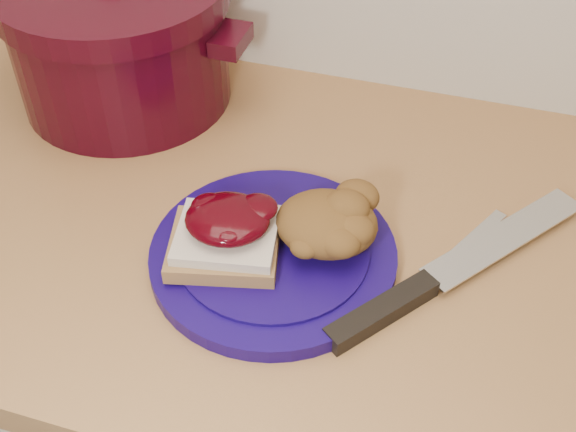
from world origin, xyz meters
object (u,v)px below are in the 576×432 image
(chef_knife, at_px, (418,290))
(dutch_oven, at_px, (120,40))
(pepper_grinder, at_px, (130,34))
(plate, at_px, (273,255))
(butter_knife, at_px, (456,255))

(chef_knife, relative_size, dutch_oven, 0.85)
(dutch_oven, distance_m, pepper_grinder, 0.05)
(chef_knife, distance_m, pepper_grinder, 0.53)
(plate, bearing_deg, dutch_oven, 139.93)
(chef_knife, height_order, dutch_oven, dutch_oven)
(plate, xyz_separation_m, chef_knife, (0.15, -0.00, 0.00))
(pepper_grinder, bearing_deg, plate, -43.95)
(dutch_oven, bearing_deg, plate, -40.07)
(plate, xyz_separation_m, dutch_oven, (-0.28, 0.24, 0.08))
(chef_knife, height_order, pepper_grinder, pepper_grinder)
(chef_knife, xyz_separation_m, dutch_oven, (-0.43, 0.24, 0.07))
(butter_knife, height_order, pepper_grinder, pepper_grinder)
(dutch_oven, bearing_deg, pepper_grinder, 105.86)
(chef_knife, bearing_deg, pepper_grinder, 94.89)
(chef_knife, xyz_separation_m, butter_knife, (0.03, 0.07, -0.01))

